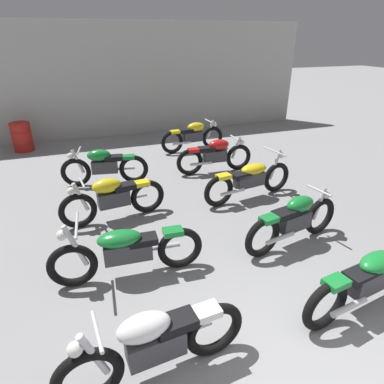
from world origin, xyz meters
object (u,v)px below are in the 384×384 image
object	(u,v)px
motorcycle_right_row_4	(193,136)
motorcycle_left_row_2	(113,197)
motorcycle_left_row_0	(154,343)
oil_drum	(22,137)
motorcycle_left_row_3	(104,166)
motorcycle_right_row_3	(215,155)
motorcycle_right_row_0	(371,277)
motorcycle_left_row_1	(127,250)
motorcycle_right_row_1	(294,220)
motorcycle_right_row_2	(250,179)

from	to	relation	value
motorcycle_right_row_4	motorcycle_left_row_2	bearing A→B (deg)	-129.51
motorcycle_left_row_0	oil_drum	bearing A→B (deg)	103.03
motorcycle_left_row_3	motorcycle_right_row_4	world-z (taller)	same
motorcycle_left_row_0	motorcycle_right_row_3	xyz separation A→B (m)	(2.76, 4.92, 0.00)
motorcycle_left_row_2	motorcycle_right_row_0	xyz separation A→B (m)	(2.71, -3.31, -0.01)
motorcycle_left_row_1	motorcycle_left_row_2	world-z (taller)	motorcycle_left_row_1
motorcycle_right_row_0	motorcycle_left_row_2	bearing A→B (deg)	129.28
motorcycle_left_row_3	motorcycle_right_row_3	xyz separation A→B (m)	(2.68, -0.17, 0.00)
motorcycle_right_row_0	motorcycle_left_row_1	bearing A→B (deg)	149.85
motorcycle_left_row_1	motorcycle_left_row_2	size ratio (longest dim) A/B	1.10
motorcycle_left_row_2	motorcycle_left_row_0	bearing A→B (deg)	-90.79
motorcycle_left_row_3	motorcycle_right_row_0	world-z (taller)	motorcycle_right_row_0
motorcycle_right_row_3	oil_drum	bearing A→B (deg)	143.18
motorcycle_right_row_3	oil_drum	xyz separation A→B (m)	(-4.71, 3.53, -0.03)
motorcycle_right_row_1	motorcycle_right_row_3	world-z (taller)	same
motorcycle_right_row_3	oil_drum	world-z (taller)	motorcycle_right_row_3
motorcycle_left_row_1	oil_drum	xyz separation A→B (m)	(-1.96, 6.81, -0.03)
motorcycle_right_row_2	motorcycle_left_row_1	bearing A→B (deg)	-149.65
motorcycle_left_row_1	motorcycle_right_row_4	world-z (taller)	motorcycle_left_row_1
motorcycle_right_row_0	oil_drum	xyz separation A→B (m)	(-4.71, 8.40, -0.03)
motorcycle_right_row_3	motorcycle_left_row_3	bearing A→B (deg)	176.41
oil_drum	motorcycle_right_row_0	bearing A→B (deg)	-60.72
motorcycle_right_row_0	oil_drum	distance (m)	9.63
motorcycle_right_row_3	motorcycle_left_row_2	bearing A→B (deg)	-150.09
motorcycle_left_row_3	oil_drum	bearing A→B (deg)	121.13
motorcycle_left_row_0	motorcycle_left_row_3	size ratio (longest dim) A/B	1.01
motorcycle_right_row_2	motorcycle_right_row_3	bearing A→B (deg)	93.26
motorcycle_right_row_0	oil_drum	size ratio (longest dim) A/B	2.55
oil_drum	motorcycle_right_row_1	bearing A→B (deg)	-55.95
oil_drum	motorcycle_right_row_3	bearing A→B (deg)	-36.82
motorcycle_left_row_1	motorcycle_right_row_2	world-z (taller)	same
motorcycle_left_row_1	motorcycle_right_row_3	size ratio (longest dim) A/B	1.10
motorcycle_left_row_3	motorcycle_left_row_0	bearing A→B (deg)	-90.84
motorcycle_right_row_4	motorcycle_right_row_2	bearing A→B (deg)	-89.64
motorcycle_left_row_1	motorcycle_right_row_0	xyz separation A→B (m)	(2.75, -1.60, 0.00)
motorcycle_right_row_4	oil_drum	world-z (taller)	motorcycle_right_row_4
motorcycle_left_row_1	oil_drum	world-z (taller)	motorcycle_left_row_1
motorcycle_left_row_0	oil_drum	xyz separation A→B (m)	(-1.96, 8.45, -0.03)
motorcycle_right_row_2	motorcycle_right_row_1	bearing A→B (deg)	-94.83
motorcycle_right_row_1	motorcycle_right_row_2	world-z (taller)	motorcycle_right_row_2
motorcycle_left_row_0	motorcycle_right_row_2	bearing A→B (deg)	49.24
motorcycle_left_row_0	motorcycle_right_row_2	world-z (taller)	motorcycle_right_row_2
motorcycle_left_row_2	motorcycle_right_row_1	size ratio (longest dim) A/B	1.01
motorcycle_left_row_0	motorcycle_right_row_2	distance (m)	4.37
motorcycle_left_row_1	motorcycle_right_row_1	world-z (taller)	motorcycle_left_row_1
motorcycle_left_row_2	motorcycle_left_row_3	world-z (taller)	same
motorcycle_right_row_0	oil_drum	world-z (taller)	motorcycle_right_row_0
motorcycle_right_row_2	oil_drum	world-z (taller)	motorcycle_right_row_2
motorcycle_right_row_0	oil_drum	bearing A→B (deg)	119.28
motorcycle_left_row_0	motorcycle_right_row_0	size ratio (longest dim) A/B	0.91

